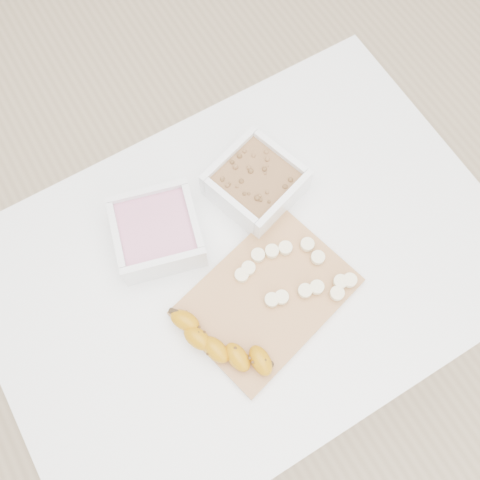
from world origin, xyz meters
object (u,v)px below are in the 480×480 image
table (247,277)px  bowl_yogurt (157,232)px  cutting_board (267,297)px  bowl_granola (256,183)px  banana (223,345)px

table → bowl_yogurt: (-0.12, 0.13, 0.13)m
bowl_yogurt → cutting_board: (0.12, -0.21, -0.03)m
table → bowl_yogurt: bowl_yogurt is taller
bowl_yogurt → table: bearing=-47.1°
bowl_granola → banana: (-0.22, -0.24, -0.01)m
table → cutting_board: size_ratio=3.24×
bowl_granola → cutting_board: bowl_granola is taller
cutting_board → banana: banana is taller
bowl_yogurt → bowl_granola: size_ratio=1.00×
cutting_board → bowl_yogurt: bearing=119.4°
cutting_board → banana: size_ratio=1.54×
bowl_yogurt → cutting_board: 0.24m
bowl_granola → banana: 0.33m
bowl_yogurt → banana: bowl_yogurt is taller
table → banana: 0.21m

